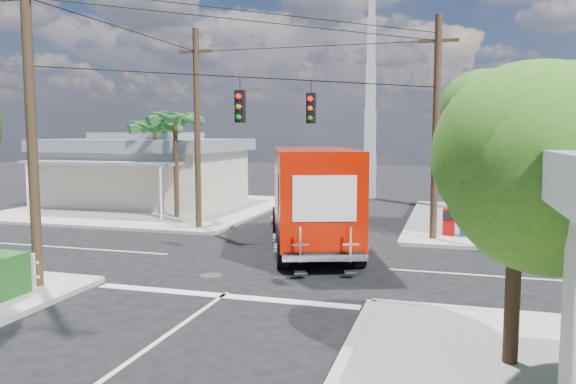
% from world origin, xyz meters
% --- Properties ---
extents(ground, '(120.00, 120.00, 0.00)m').
position_xyz_m(ground, '(0.00, 0.00, 0.00)').
color(ground, black).
rests_on(ground, ground).
extents(sidewalk_ne, '(14.12, 14.12, 0.14)m').
position_xyz_m(sidewalk_ne, '(10.88, 10.88, 0.07)').
color(sidewalk_ne, '#A19B91').
rests_on(sidewalk_ne, ground).
extents(sidewalk_nw, '(14.12, 14.12, 0.14)m').
position_xyz_m(sidewalk_nw, '(-10.88, 10.88, 0.07)').
color(sidewalk_nw, '#A19B91').
rests_on(sidewalk_nw, ground).
extents(road_markings, '(32.00, 32.00, 0.01)m').
position_xyz_m(road_markings, '(0.00, -1.47, 0.01)').
color(road_markings, beige).
rests_on(road_markings, ground).
extents(building_nw, '(10.80, 10.20, 4.30)m').
position_xyz_m(building_nw, '(-12.00, 12.46, 2.22)').
color(building_nw, beige).
rests_on(building_nw, sidewalk_nw).
extents(radio_tower, '(0.80, 0.80, 17.00)m').
position_xyz_m(radio_tower, '(0.50, 20.00, 5.64)').
color(radio_tower, silver).
rests_on(radio_tower, ground).
extents(tree_ne_front, '(4.21, 4.14, 6.66)m').
position_xyz_m(tree_ne_front, '(7.21, 6.76, 4.77)').
color(tree_ne_front, '#422D1C').
rests_on(tree_ne_front, sidewalk_ne).
extents(tree_ne_back, '(3.77, 3.66, 5.82)m').
position_xyz_m(tree_ne_back, '(9.81, 8.96, 4.19)').
color(tree_ne_back, '#422D1C').
rests_on(tree_ne_back, sidewalk_ne).
extents(tree_se, '(3.67, 3.54, 5.62)m').
position_xyz_m(tree_se, '(7.01, -7.24, 4.04)').
color(tree_se, '#422D1C').
rests_on(tree_se, sidewalk_se).
extents(palm_nw_front, '(3.01, 3.08, 5.59)m').
position_xyz_m(palm_nw_front, '(-7.50, 7.50, 5.04)').
color(palm_nw_front, '#422D1C').
rests_on(palm_nw_front, sidewalk_nw).
extents(palm_nw_back, '(3.01, 3.08, 5.19)m').
position_xyz_m(palm_nw_back, '(-9.50, 9.00, 4.67)').
color(palm_nw_back, '#422D1C').
rests_on(palm_nw_back, sidewalk_nw).
extents(utility_poles, '(12.00, 10.68, 9.00)m').
position_xyz_m(utility_poles, '(-1.58, 1.60, 4.67)').
color(utility_poles, '#473321').
rests_on(utility_poles, ground).
extents(vending_boxes, '(1.90, 0.50, 1.10)m').
position_xyz_m(vending_boxes, '(6.50, 6.20, 0.69)').
color(vending_boxes, '#A60807').
rests_on(vending_boxes, sidewalk_ne).
extents(delivery_truck, '(5.32, 9.18, 3.82)m').
position_xyz_m(delivery_truck, '(0.85, 2.38, 1.94)').
color(delivery_truck, black).
rests_on(delivery_truck, ground).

